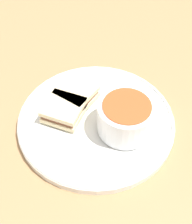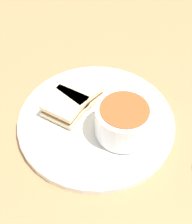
# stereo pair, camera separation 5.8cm
# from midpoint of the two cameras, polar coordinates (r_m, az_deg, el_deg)

# --- Properties ---
(ground_plane) EXTENTS (2.40, 2.40, 0.00)m
(ground_plane) POSITION_cam_midpoint_polar(r_m,az_deg,el_deg) (0.61, 2.73, -2.33)
(ground_plane) COLOR #9E754C
(plate) EXTENTS (0.30, 0.30, 0.02)m
(plate) POSITION_cam_midpoint_polar(r_m,az_deg,el_deg) (0.60, 2.77, -1.76)
(plate) COLOR white
(plate) RESTS_ON ground_plane
(soup_bowl) EXTENTS (0.10, 0.10, 0.06)m
(soup_bowl) POSITION_cam_midpoint_polar(r_m,az_deg,el_deg) (0.56, 8.07, -1.70)
(soup_bowl) COLOR white
(soup_bowl) RESTS_ON plate
(spoon) EXTENTS (0.11, 0.03, 0.01)m
(spoon) POSITION_cam_midpoint_polar(r_m,az_deg,el_deg) (0.63, 8.23, 2.33)
(spoon) COLOR silver
(spoon) RESTS_ON plate
(sandwich_half_near) EXTENTS (0.09, 0.09, 0.03)m
(sandwich_half_near) POSITION_cam_midpoint_polar(r_m,az_deg,el_deg) (0.62, -0.25, 3.53)
(sandwich_half_near) COLOR beige
(sandwich_half_near) RESTS_ON plate
(sandwich_half_far) EXTENTS (0.10, 0.10, 0.03)m
(sandwich_half_far) POSITION_cam_midpoint_polar(r_m,az_deg,el_deg) (0.60, -2.91, 0.87)
(sandwich_half_far) COLOR beige
(sandwich_half_far) RESTS_ON plate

